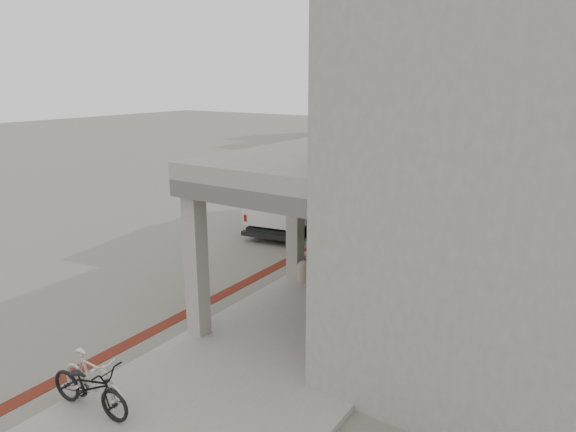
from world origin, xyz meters
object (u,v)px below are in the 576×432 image
Objects in this scene: bicycle_cream at (94,381)px; bicycle_black at (90,386)px; fedex_truck at (303,185)px; bench at (339,281)px; utility_cabinet at (418,257)px.

bicycle_black is at bearing -178.19° from bicycle_cream.
bicycle_black is at bearing -83.55° from fedex_truck.
bicycle_cream is at bearing -83.45° from fedex_truck.
bicycle_cream is (0.00, 0.09, 0.05)m from bicycle_black.
bicycle_cream is at bearing -4.42° from bicycle_black.
bench is (4.71, -5.83, -1.09)m from fedex_truck.
utility_cabinet is at bearing 60.89° from bench.
utility_cabinet is at bearing -13.57° from bicycle_cream.
bench is 6.88m from bicycle_black.
bicycle_black reaches higher than bench.
utility_cabinet is (6.02, -3.43, -0.86)m from fedex_truck.
fedex_truck is 13.04m from bicycle_cream.
fedex_truck is at bearing 17.49° from bicycle_cream.
fedex_truck is 4.07× the size of bicycle_cream.
fedex_truck reaches higher than bench.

